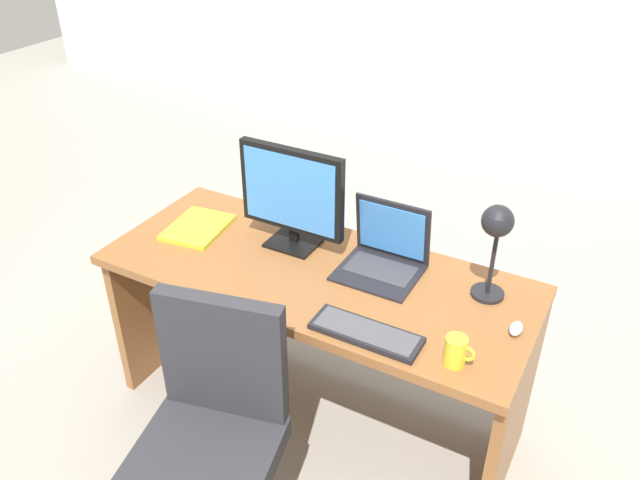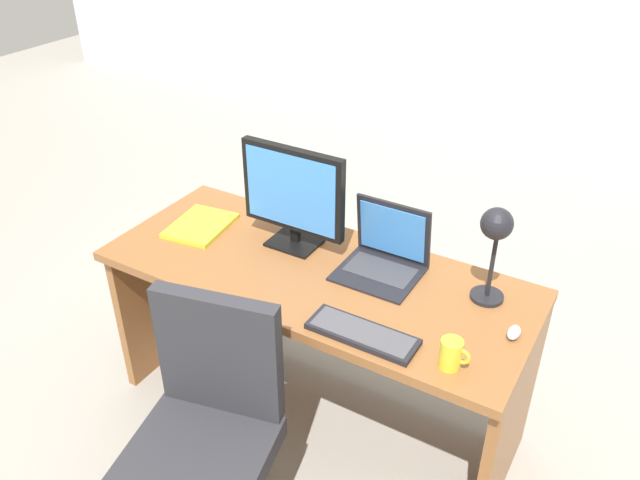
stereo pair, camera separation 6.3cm
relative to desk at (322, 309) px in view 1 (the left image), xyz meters
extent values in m
plane|color=gray|center=(0.00, 1.45, -0.53)|extent=(12.00, 12.00, 0.00)
cube|color=brown|center=(0.00, -0.05, 0.20)|extent=(1.66, 0.69, 0.04)
cube|color=brown|center=(-0.81, -0.05, -0.18)|extent=(0.04, 0.60, 0.71)
cube|color=brown|center=(0.81, -0.05, -0.18)|extent=(0.04, 0.60, 0.71)
cube|color=brown|center=(0.00, 0.21, -0.14)|extent=(1.46, 0.02, 0.50)
cube|color=black|center=(-0.17, 0.07, 0.22)|extent=(0.20, 0.16, 0.01)
cube|color=black|center=(-0.17, 0.08, 0.26)|extent=(0.04, 0.02, 0.06)
cube|color=black|center=(-0.17, 0.07, 0.47)|extent=(0.44, 0.04, 0.35)
cube|color=#3F8CEA|center=(-0.17, 0.05, 0.47)|extent=(0.40, 0.00, 0.31)
cube|color=black|center=(0.22, 0.05, 0.22)|extent=(0.30, 0.27, 0.01)
cube|color=#38383D|center=(0.22, 0.07, 0.23)|extent=(0.26, 0.15, 0.00)
cube|color=black|center=(0.22, 0.17, 0.35)|extent=(0.30, 0.04, 0.25)
cube|color=#3F8CEA|center=(0.22, 0.16, 0.35)|extent=(0.27, 0.03, 0.21)
cube|color=black|center=(0.33, -0.30, 0.23)|extent=(0.38, 0.13, 0.02)
cube|color=#47474C|center=(0.33, -0.30, 0.24)|extent=(0.35, 0.11, 0.00)
ellipsoid|color=#B7BABF|center=(0.76, -0.04, 0.23)|extent=(0.04, 0.08, 0.03)
cylinder|color=black|center=(0.62, 0.12, 0.22)|extent=(0.12, 0.12, 0.01)
cylinder|color=black|center=(0.62, 0.12, 0.37)|extent=(0.02, 0.02, 0.27)
sphere|color=black|center=(0.62, 0.09, 0.54)|extent=(0.11, 0.11, 0.11)
cube|color=yellow|center=(-0.59, -0.02, 0.23)|extent=(0.26, 0.31, 0.02)
cylinder|color=yellow|center=(0.63, -0.28, 0.27)|extent=(0.07, 0.07, 0.10)
torus|color=yellow|center=(0.67, -0.28, 0.27)|extent=(0.06, 0.01, 0.06)
cube|color=#2D2D33|center=(-0.02, -0.77, -0.12)|extent=(0.55, 0.55, 0.08)
cube|color=#2D2D33|center=(-0.07, -0.56, 0.16)|extent=(0.44, 0.16, 0.47)
camera|label=1|loc=(0.99, -1.81, 1.61)|focal=36.12mm
camera|label=2|loc=(1.05, -1.78, 1.61)|focal=36.12mm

